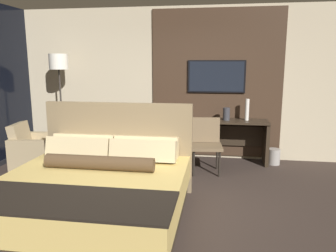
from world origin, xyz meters
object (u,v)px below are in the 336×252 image
object	(u,v)px
vase_tall	(247,110)
bed	(96,190)
tv	(216,76)
waste_bin	(274,157)
armchair_by_window	(35,152)
floor_lamp	(59,71)
desk_chair	(206,140)
desk	(215,133)
book	(176,118)
vase_short	(226,114)

from	to	relation	value
vase_tall	bed	bearing A→B (deg)	-127.14
tv	waste_bin	bearing A→B (deg)	-12.70
armchair_by_window	vase_tall	distance (m)	3.79
tv	vase_tall	world-z (taller)	tv
armchair_by_window	waste_bin	xyz separation A→B (m)	(4.13, 0.77, -0.12)
tv	floor_lamp	xyz separation A→B (m)	(-2.86, -0.38, 0.11)
armchair_by_window	floor_lamp	distance (m)	1.53
bed	desk_chair	xyz separation A→B (m)	(1.19, 1.89, 0.20)
desk	book	distance (m)	0.76
floor_lamp	tv	bearing A→B (deg)	7.63
armchair_by_window	waste_bin	bearing A→B (deg)	-88.06
tv	armchair_by_window	size ratio (longest dim) A/B	1.24
book	waste_bin	world-z (taller)	book
desk_chair	book	world-z (taller)	desk_chair
floor_lamp	vase_short	distance (m)	3.16
vase_tall	vase_short	size ratio (longest dim) A/B	1.70
bed	desk_chair	world-z (taller)	bed
desk	tv	bearing A→B (deg)	90.00
armchair_by_window	floor_lamp	xyz separation A→B (m)	(0.21, 0.63, 1.38)
vase_short	desk_chair	bearing A→B (deg)	-121.28
desk	waste_bin	size ratio (longest dim) A/B	6.71
tv	book	world-z (taller)	tv
desk	book	world-z (taller)	book
bed	book	xyz separation A→B (m)	(0.62, 2.41, 0.46)
armchair_by_window	book	bearing A→B (deg)	-81.37
tv	vase_short	bearing A→B (deg)	-50.66
desk	vase_tall	world-z (taller)	vase_tall
desk_chair	book	xyz separation A→B (m)	(-0.57, 0.51, 0.26)
bed	vase_short	xyz separation A→B (m)	(1.52, 2.44, 0.56)
desk_chair	waste_bin	size ratio (longest dim) A/B	3.18
armchair_by_window	waste_bin	size ratio (longest dim) A/B	3.01
desk_chair	floor_lamp	xyz separation A→B (m)	(-2.73, 0.41, 1.12)
desk_chair	armchair_by_window	world-z (taller)	desk_chair
desk	armchair_by_window	xyz separation A→B (m)	(-3.07, -0.82, -0.26)
armchair_by_window	vase_tall	xyz separation A→B (m)	(3.63, 0.82, 0.70)
desk	waste_bin	world-z (taller)	desk
bed	book	size ratio (longest dim) A/B	8.35
vase_short	armchair_by_window	bearing A→B (deg)	-166.70
desk	vase_short	size ratio (longest dim) A/B	8.37
desk_chair	armchair_by_window	bearing A→B (deg)	178.53
tv	armchair_by_window	world-z (taller)	tv
vase_tall	floor_lamp	bearing A→B (deg)	-176.81
vase_short	waste_bin	world-z (taller)	vase_short
desk	book	size ratio (longest dim) A/B	7.50
desk_chair	waste_bin	distance (m)	1.37
desk	vase_short	xyz separation A→B (m)	(0.20, -0.04, 0.36)
armchair_by_window	vase_short	world-z (taller)	vase_short
bed	waste_bin	xyz separation A→B (m)	(2.38, 2.44, -0.19)
book	armchair_by_window	bearing A→B (deg)	-162.68
floor_lamp	desk	bearing A→B (deg)	3.75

